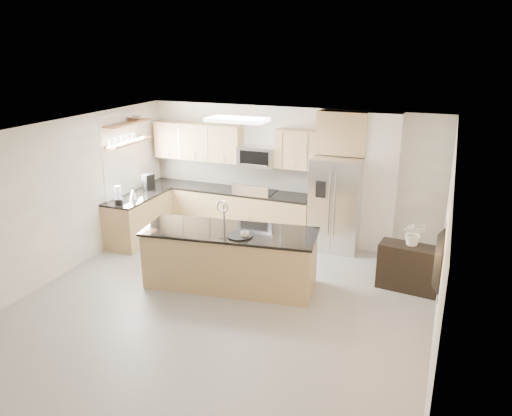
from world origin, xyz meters
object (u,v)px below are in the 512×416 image
at_px(credenza, 408,268).
at_px(blender, 118,196).
at_px(cup, 245,234).
at_px(television, 434,259).
at_px(island, 230,258).
at_px(kettle, 133,193).
at_px(refrigerator, 336,204).
at_px(coffee_maker, 148,182).
at_px(flower_vase, 415,227).
at_px(bowl, 134,118).
at_px(range, 255,213).
at_px(platter, 240,236).
at_px(microwave, 258,156).

height_order(credenza, blender, blender).
distance_m(cup, television, 2.86).
xyz_separation_m(blender, television, (5.58, -1.47, 0.28)).
relative_size(island, kettle, 12.05).
bearing_deg(refrigerator, credenza, -40.35).
distance_m(coffee_maker, flower_vase, 5.29).
height_order(credenza, flower_vase, flower_vase).
xyz_separation_m(refrigerator, flower_vase, (1.50, -1.21, 0.16)).
bearing_deg(television, bowl, 67.30).
relative_size(range, platter, 2.83).
xyz_separation_m(platter, coffee_maker, (-2.78, 1.75, 0.11)).
bearing_deg(island, bowl, 143.03).
xyz_separation_m(credenza, flower_vase, (0.02, 0.05, 0.67)).
distance_m(cup, coffee_maker, 3.36).
bearing_deg(kettle, television, -18.59).
relative_size(range, island, 0.40).
height_order(range, blender, blender).
height_order(cup, coffee_maker, coffee_maker).
distance_m(kettle, television, 5.85).
bearing_deg(credenza, microwave, 161.86).
xyz_separation_m(microwave, coffee_maker, (-2.09, -0.75, -0.56)).
bearing_deg(television, platter, 75.31).
relative_size(kettle, television, 0.22).
xyz_separation_m(range, kettle, (-2.02, -1.26, 0.55)).
height_order(blender, coffee_maker, blender).
distance_m(range, kettle, 2.45).
relative_size(microwave, cup, 6.04).
bearing_deg(kettle, refrigerator, 18.22).
bearing_deg(island, credenza, 10.59).
bearing_deg(flower_vase, cup, -154.63).
xyz_separation_m(microwave, kettle, (-2.02, -1.38, -0.60)).
relative_size(refrigerator, blender, 5.07).
bearing_deg(cup, microwave, 107.09).
bearing_deg(island, coffee_maker, 140.20).
bearing_deg(coffee_maker, bowl, -151.87).
relative_size(microwave, television, 0.71).
bearing_deg(television, flower_vase, 10.63).
xyz_separation_m(kettle, coffee_maker, (-0.07, 0.63, 0.05)).
xyz_separation_m(refrigerator, credenza, (1.48, -1.25, -0.52)).
height_order(refrigerator, television, refrigerator).
relative_size(island, flower_vase, 4.79).
bearing_deg(microwave, cup, -72.91).
relative_size(cup, blender, 0.36).
xyz_separation_m(credenza, television, (0.37, -1.82, 0.98)).
distance_m(cup, kettle, 3.01).
bearing_deg(blender, kettle, 82.73).
bearing_deg(platter, blender, 165.20).
height_order(credenza, bowl, bowl).
relative_size(platter, coffee_maker, 1.25).
bearing_deg(refrigerator, kettle, -161.78).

